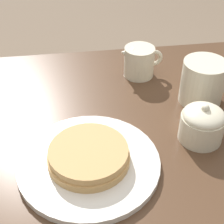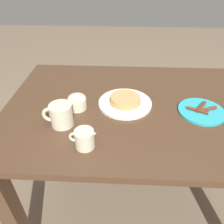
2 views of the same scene
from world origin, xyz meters
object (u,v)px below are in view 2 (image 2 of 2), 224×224
object	(u,v)px
creamer_pitcher	(85,138)
sugar_bowl	(77,101)
side_plate_bacon	(201,111)
coffee_mug	(61,115)
pancake_plate	(125,102)

from	to	relation	value
creamer_pitcher	sugar_bowl	bearing A→B (deg)	-73.57
creamer_pitcher	side_plate_bacon	bearing A→B (deg)	-154.16
side_plate_bacon	creamer_pitcher	distance (m)	0.53
sugar_bowl	creamer_pitcher	bearing A→B (deg)	106.43
coffee_mug	creamer_pitcher	world-z (taller)	coffee_mug
pancake_plate	sugar_bowl	xyz separation A→B (m)	(0.21, 0.04, 0.02)
pancake_plate	coffee_mug	distance (m)	0.30
side_plate_bacon	coffee_mug	xyz separation A→B (m)	(0.58, 0.11, 0.04)
side_plate_bacon	sugar_bowl	distance (m)	0.54
pancake_plate	creamer_pitcher	distance (m)	0.30
side_plate_bacon	creamer_pitcher	world-z (taller)	creamer_pitcher
side_plate_bacon	creamer_pitcher	size ratio (longest dim) A/B	1.93
pancake_plate	coffee_mug	world-z (taller)	coffee_mug
pancake_plate	side_plate_bacon	distance (m)	0.33
sugar_bowl	pancake_plate	bearing A→B (deg)	-170.20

